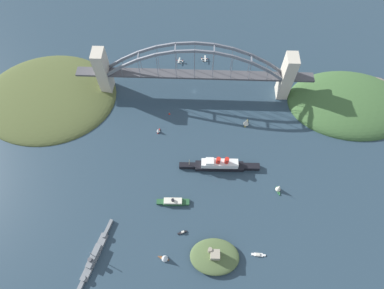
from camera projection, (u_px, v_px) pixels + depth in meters
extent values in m
plane|color=#283D4C|center=(194.00, 91.00, 387.37)|extent=(1400.00, 1400.00, 0.00)
cube|color=beige|center=(287.00, 76.00, 360.31)|extent=(12.56, 18.67, 58.62)
cube|color=beige|center=(103.00, 72.00, 363.93)|extent=(12.56, 18.67, 58.62)
cube|color=#47474C|center=(194.00, 74.00, 362.61)|extent=(193.57, 12.68, 2.40)
cube|color=#47474C|center=(303.00, 77.00, 360.48)|extent=(24.00, 12.68, 2.40)
cube|color=#47474C|center=(87.00, 72.00, 364.74)|extent=(24.00, 12.68, 2.40)
cube|color=slate|center=(276.00, 68.00, 357.69)|extent=(21.86, 1.80, 17.08)
cube|color=slate|center=(260.00, 59.00, 346.95)|extent=(21.56, 1.80, 14.06)
cube|color=slate|center=(242.00, 52.00, 338.98)|extent=(21.18, 1.80, 11.02)
cube|color=slate|center=(224.00, 47.00, 333.78)|extent=(20.74, 1.80, 7.94)
cube|color=slate|center=(205.00, 44.00, 331.36)|extent=(20.24, 1.80, 4.80)
cube|color=slate|center=(185.00, 43.00, 331.71)|extent=(20.24, 1.80, 4.80)
cube|color=slate|center=(166.00, 45.00, 334.83)|extent=(20.74, 1.80, 7.94)
cube|color=slate|center=(148.00, 50.00, 340.73)|extent=(21.18, 1.80, 11.02)
cube|color=slate|center=(130.00, 56.00, 349.40)|extent=(21.56, 1.80, 14.06)
cube|color=slate|center=(114.00, 64.00, 360.85)|extent=(21.86, 1.80, 17.08)
cube|color=slate|center=(277.00, 76.00, 351.90)|extent=(21.86, 1.80, 17.08)
cube|color=slate|center=(260.00, 67.00, 341.16)|extent=(21.56, 1.80, 14.06)
cube|color=slate|center=(243.00, 60.00, 333.19)|extent=(21.18, 1.80, 11.02)
cube|color=slate|center=(224.00, 55.00, 327.99)|extent=(20.74, 1.80, 7.94)
cube|color=slate|center=(204.00, 52.00, 325.57)|extent=(20.24, 1.80, 4.80)
cube|color=slate|center=(185.00, 51.00, 325.92)|extent=(20.24, 1.80, 4.80)
cube|color=slate|center=(165.00, 53.00, 329.04)|extent=(20.74, 1.80, 7.94)
cube|color=slate|center=(146.00, 57.00, 334.94)|extent=(21.18, 1.80, 11.02)
cube|color=slate|center=(129.00, 64.00, 343.61)|extent=(21.56, 1.80, 14.06)
cube|color=slate|center=(113.00, 72.00, 355.05)|extent=(21.86, 1.80, 17.08)
cube|color=slate|center=(284.00, 77.00, 360.86)|extent=(1.40, 11.41, 1.40)
cube|color=slate|center=(252.00, 59.00, 339.37)|extent=(1.40, 11.41, 1.40)
cube|color=slate|center=(214.00, 49.00, 328.98)|extent=(1.40, 11.41, 1.40)
cube|color=slate|center=(175.00, 48.00, 329.68)|extent=(1.40, 11.41, 1.40)
cube|color=slate|center=(138.00, 56.00, 341.48)|extent=(1.40, 11.41, 1.40)
cube|color=slate|center=(106.00, 72.00, 364.36)|extent=(1.40, 11.41, 1.40)
cylinder|color=slate|center=(267.00, 68.00, 357.35)|extent=(0.56, 0.56, 13.29)
cylinder|color=slate|center=(268.00, 75.00, 351.56)|extent=(0.56, 0.56, 13.29)
cylinder|color=slate|center=(249.00, 63.00, 352.85)|extent=(0.56, 0.56, 24.56)
cylinder|color=slate|center=(250.00, 71.00, 347.05)|extent=(0.56, 0.56, 24.56)
cylinder|color=slate|center=(232.00, 60.00, 349.73)|extent=(0.56, 0.56, 32.60)
cylinder|color=slate|center=(232.00, 68.00, 343.94)|extent=(0.56, 0.56, 32.60)
cylinder|color=slate|center=(213.00, 58.00, 348.00)|extent=(0.56, 0.56, 37.43)
cylinder|color=slate|center=(213.00, 66.00, 342.21)|extent=(0.56, 0.56, 37.43)
cylinder|color=slate|center=(195.00, 57.00, 347.66)|extent=(0.56, 0.56, 39.04)
cylinder|color=slate|center=(194.00, 65.00, 341.87)|extent=(0.56, 0.56, 39.04)
cylinder|color=slate|center=(176.00, 57.00, 348.70)|extent=(0.56, 0.56, 37.43)
cylinder|color=slate|center=(176.00, 65.00, 342.91)|extent=(0.56, 0.56, 37.43)
cylinder|color=slate|center=(158.00, 58.00, 351.13)|extent=(0.56, 0.56, 32.60)
cylinder|color=slate|center=(157.00, 66.00, 345.34)|extent=(0.56, 0.56, 32.60)
cylinder|color=slate|center=(140.00, 61.00, 354.95)|extent=(0.56, 0.56, 24.56)
cylinder|color=slate|center=(139.00, 68.00, 349.16)|extent=(0.56, 0.56, 24.56)
cylinder|color=slate|center=(123.00, 64.00, 360.15)|extent=(0.56, 0.56, 13.29)
cylinder|color=slate|center=(122.00, 71.00, 354.36)|extent=(0.56, 0.56, 13.29)
ellipsoid|color=#3D6033|center=(349.00, 104.00, 377.09)|extent=(143.33, 101.38, 30.49)
ellipsoid|color=#756B5B|center=(371.00, 87.00, 390.67)|extent=(50.17, 30.42, 16.77)
ellipsoid|color=#4C562D|center=(49.00, 97.00, 382.49)|extent=(159.24, 136.56, 19.36)
ellipsoid|color=#756B5B|center=(86.00, 74.00, 400.92)|extent=(55.73, 40.97, 10.65)
cube|color=black|center=(219.00, 166.00, 333.27)|extent=(49.85, 10.79, 5.16)
cube|color=black|center=(187.00, 166.00, 333.58)|extent=(16.65, 5.76, 5.16)
cube|color=black|center=(251.00, 167.00, 332.95)|extent=(16.67, 6.86, 5.16)
cube|color=white|center=(220.00, 164.00, 328.19)|extent=(37.40, 9.09, 6.63)
cube|color=white|center=(210.00, 161.00, 324.05)|extent=(8.32, 7.63, 3.20)
cylinder|color=red|center=(218.00, 160.00, 322.18)|extent=(4.50, 4.50, 7.34)
cylinder|color=red|center=(227.00, 161.00, 322.11)|extent=(4.50, 4.50, 7.34)
cylinder|color=tan|center=(189.00, 162.00, 327.03)|extent=(0.50, 0.50, 10.00)
cube|color=slate|center=(95.00, 257.00, 288.29)|extent=(18.24, 42.68, 3.47)
cube|color=slate|center=(109.00, 227.00, 301.98)|extent=(6.80, 14.44, 3.47)
cube|color=slate|center=(94.00, 256.00, 285.30)|extent=(10.96, 21.88, 3.49)
cylinder|color=slate|center=(104.00, 235.00, 295.26)|extent=(4.47, 4.47, 2.20)
cylinder|color=slate|center=(83.00, 279.00, 276.45)|extent=(4.47, 4.47, 2.20)
cylinder|color=slate|center=(92.00, 254.00, 279.49)|extent=(0.60, 0.60, 10.00)
cylinder|color=#4C4C51|center=(90.00, 260.00, 279.85)|extent=(3.51, 3.51, 4.40)
cube|color=#23512D|center=(173.00, 202.00, 314.71)|extent=(19.31, 7.60, 2.93)
cube|color=#23512D|center=(160.00, 202.00, 314.78)|extent=(6.50, 5.16, 2.93)
cube|color=#23512D|center=(186.00, 202.00, 314.64)|extent=(6.52, 6.16, 2.93)
cube|color=beige|center=(173.00, 201.00, 312.31)|extent=(17.69, 6.49, 2.65)
cylinder|color=black|center=(173.00, 200.00, 310.13)|extent=(2.86, 2.86, 2.40)
ellipsoid|color=#4C6038|center=(215.00, 257.00, 286.39)|extent=(44.08, 32.46, 7.61)
cube|color=#9E937F|center=(215.00, 255.00, 280.43)|extent=(8.00, 8.00, 9.27)
cylinder|color=gray|center=(210.00, 250.00, 281.89)|extent=(3.60, 3.60, 10.20)
cylinder|color=#B7B7B2|center=(180.00, 63.00, 410.18)|extent=(5.66, 1.74, 0.90)
cylinder|color=#B7B7B2|center=(180.00, 61.00, 411.85)|extent=(5.66, 1.74, 0.90)
cylinder|color=maroon|center=(180.00, 62.00, 409.26)|extent=(0.14, 0.14, 1.22)
cylinder|color=maroon|center=(180.00, 60.00, 410.94)|extent=(0.14, 0.14, 1.22)
ellipsoid|color=beige|center=(180.00, 61.00, 408.98)|extent=(8.46, 2.64, 1.39)
cylinder|color=maroon|center=(177.00, 60.00, 409.33)|extent=(0.99, 1.43, 1.32)
cube|color=beige|center=(179.00, 60.00, 408.56)|extent=(3.05, 9.20, 0.20)
cube|color=beige|center=(183.00, 61.00, 408.51)|extent=(1.61, 3.57, 0.12)
cube|color=maroon|center=(183.00, 60.00, 407.39)|extent=(1.11, 0.29, 1.50)
cylinder|color=#B7B7B2|center=(204.00, 59.00, 413.70)|extent=(6.15, 1.12, 0.90)
cylinder|color=#B7B7B2|center=(204.00, 61.00, 411.86)|extent=(6.15, 1.12, 0.90)
cylinder|color=maroon|center=(204.00, 58.00, 412.80)|extent=(0.14, 0.14, 1.19)
cylinder|color=maroon|center=(204.00, 60.00, 410.96)|extent=(0.14, 0.14, 1.19)
ellipsoid|color=silver|center=(204.00, 59.00, 410.86)|extent=(7.78, 1.47, 1.18)
cylinder|color=maroon|center=(207.00, 59.00, 410.87)|extent=(0.84, 1.15, 1.12)
cube|color=silver|center=(205.00, 58.00, 410.43)|extent=(2.09, 10.78, 0.20)
cube|color=silver|center=(202.00, 59.00, 410.76)|extent=(1.25, 4.11, 0.12)
cube|color=maroon|center=(202.00, 58.00, 409.70)|extent=(1.10, 0.16, 1.50)
cube|color=#2D6B3D|center=(278.00, 191.00, 321.67)|extent=(3.75, 6.14, 1.04)
cube|color=#2D6B3D|center=(279.00, 194.00, 319.77)|extent=(1.54, 2.11, 1.04)
cube|color=#2D6B3D|center=(277.00, 187.00, 323.57)|extent=(1.77, 2.16, 1.04)
cylinder|color=tan|center=(280.00, 189.00, 316.69)|extent=(0.16, 0.16, 9.97)
cone|color=silver|center=(279.00, 188.00, 317.95)|extent=(6.27, 6.27, 7.98)
cube|color=silver|center=(258.00, 255.00, 290.38)|extent=(7.82, 3.49, 1.00)
cube|color=silver|center=(264.00, 255.00, 290.14)|extent=(2.65, 1.83, 1.00)
cube|color=silver|center=(253.00, 254.00, 290.61)|extent=(2.66, 2.16, 1.00)
cube|color=beige|center=(258.00, 254.00, 289.49)|extent=(3.96, 2.66, 1.16)
cube|color=#B2231E|center=(159.00, 131.00, 357.63)|extent=(2.68, 4.32, 1.09)
cube|color=#B2231E|center=(160.00, 129.00, 358.92)|extent=(1.07, 1.49, 1.09)
cube|color=#B2231E|center=(158.00, 133.00, 356.33)|extent=(1.21, 1.53, 1.09)
cylinder|color=tan|center=(159.00, 129.00, 354.70)|extent=(0.16, 0.16, 6.07)
cone|color=white|center=(158.00, 130.00, 354.40)|extent=(4.59, 4.59, 4.86)
cube|color=gold|center=(246.00, 123.00, 363.05)|extent=(4.72, 7.00, 0.74)
cube|color=gold|center=(247.00, 121.00, 365.08)|extent=(1.86, 2.44, 0.74)
cube|color=gold|center=(245.00, 126.00, 361.02)|extent=(2.09, 2.52, 0.74)
cylinder|color=tan|center=(247.00, 120.00, 358.52)|extent=(0.16, 0.16, 10.36)
cone|color=silver|center=(246.00, 122.00, 358.08)|extent=(7.63, 7.63, 8.29)
cube|color=brown|center=(164.00, 258.00, 288.90)|extent=(6.77, 4.18, 0.76)
cube|color=brown|center=(159.00, 257.00, 289.60)|extent=(2.34, 1.67, 0.76)
cube|color=brown|center=(168.00, 260.00, 288.20)|extent=(2.41, 1.87, 0.76)
cylinder|color=tan|center=(163.00, 257.00, 284.58)|extent=(0.16, 0.16, 9.47)
cone|color=white|center=(165.00, 258.00, 284.68)|extent=(7.26, 7.26, 7.58)
cube|color=black|center=(182.00, 232.00, 300.41)|extent=(5.77, 3.85, 1.29)
cube|color=black|center=(178.00, 234.00, 299.88)|extent=(2.08, 1.74, 1.29)
cube|color=black|center=(186.00, 231.00, 300.95)|extent=(2.16, 1.97, 1.29)
cube|color=beige|center=(183.00, 232.00, 299.36)|extent=(3.11, 2.55, 1.39)
cone|color=red|center=(169.00, 113.00, 369.20)|extent=(2.20, 2.20, 2.20)
sphere|color=#F2E566|center=(169.00, 113.00, 368.00)|extent=(0.50, 0.50, 0.50)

